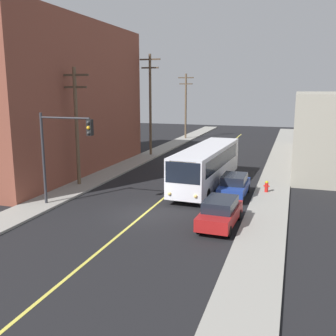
% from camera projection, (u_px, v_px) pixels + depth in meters
% --- Properties ---
extents(ground_plane, '(120.00, 120.00, 0.00)m').
position_uv_depth(ground_plane, '(145.00, 214.00, 24.38)').
color(ground_plane, black).
extents(sidewalk_left, '(2.50, 90.00, 0.15)m').
position_uv_depth(sidewalk_left, '(111.00, 173.00, 35.87)').
color(sidewalk_left, gray).
rests_on(sidewalk_left, ground).
extents(sidewalk_right, '(2.50, 90.00, 0.15)m').
position_uv_depth(sidewalk_right, '(274.00, 184.00, 31.49)').
color(sidewalk_right, gray).
rests_on(sidewalk_right, ground).
extents(lane_stripe_center, '(0.16, 60.00, 0.01)m').
position_uv_depth(lane_stripe_center, '(200.00, 168.00, 38.35)').
color(lane_stripe_center, '#D8CC4C').
rests_on(lane_stripe_center, ground).
extents(building_left_brick, '(10.00, 21.81, 13.55)m').
position_uv_depth(building_left_brick, '(45.00, 98.00, 36.04)').
color(building_left_brick, brown).
rests_on(building_left_brick, ground).
extents(city_bus, '(3.13, 12.25, 3.20)m').
position_uv_depth(city_bus, '(207.00, 164.00, 30.65)').
color(city_bus, silver).
rests_on(city_bus, ground).
extents(parked_car_red, '(1.97, 4.47, 1.62)m').
position_uv_depth(parked_car_red, '(220.00, 212.00, 22.01)').
color(parked_car_red, maroon).
rests_on(parked_car_red, ground).
extents(parked_car_blue, '(1.83, 4.41, 1.62)m').
position_uv_depth(parked_car_blue, '(234.00, 185.00, 28.04)').
color(parked_car_blue, navy).
rests_on(parked_car_blue, ground).
extents(utility_pole_near, '(2.40, 0.28, 9.10)m').
position_uv_depth(utility_pole_near, '(76.00, 121.00, 30.38)').
color(utility_pole_near, brown).
rests_on(utility_pole_near, sidewalk_left).
extents(utility_pole_mid, '(2.40, 0.28, 11.23)m').
position_uv_depth(utility_pole_mid, '(150.00, 101.00, 44.09)').
color(utility_pole_mid, brown).
rests_on(utility_pole_mid, sidewalk_left).
extents(utility_pole_far, '(2.40, 0.28, 9.63)m').
position_uv_depth(utility_pole_far, '(186.00, 103.00, 59.07)').
color(utility_pole_far, brown).
rests_on(utility_pole_far, sidewalk_left).
extents(traffic_signal_left_corner, '(3.75, 0.48, 6.00)m').
position_uv_depth(traffic_signal_left_corner, '(63.00, 142.00, 24.88)').
color(traffic_signal_left_corner, '#2D2D33').
rests_on(traffic_signal_left_corner, sidewalk_left).
extents(fire_hydrant, '(0.44, 0.26, 0.84)m').
position_uv_depth(fire_hydrant, '(267.00, 186.00, 28.86)').
color(fire_hydrant, red).
rests_on(fire_hydrant, sidewalk_right).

